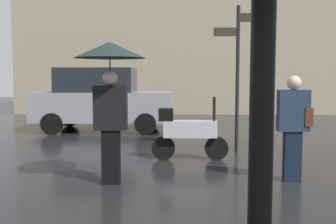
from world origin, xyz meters
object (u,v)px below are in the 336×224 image
(street_signpost, at_px, (238,64))
(parked_scooter, at_px, (188,132))
(pedestrian_with_umbrella, at_px, (110,72))
(parked_car_left, at_px, (102,99))
(pedestrian_with_bag, at_px, (294,122))

(street_signpost, bearing_deg, parked_scooter, -140.17)
(pedestrian_with_umbrella, distance_m, street_signpost, 3.55)
(pedestrian_with_umbrella, xyz_separation_m, parked_car_left, (-1.27, 6.10, -0.73))
(pedestrian_with_umbrella, xyz_separation_m, pedestrian_with_bag, (2.80, 0.20, -0.76))
(pedestrian_with_bag, relative_size, parked_car_left, 0.40)
(parked_car_left, bearing_deg, pedestrian_with_umbrella, 112.38)
(pedestrian_with_bag, xyz_separation_m, parked_scooter, (-1.60, 1.58, -0.37))
(parked_car_left, xyz_separation_m, street_signpost, (3.58, -3.41, 0.94))
(pedestrian_with_umbrella, relative_size, pedestrian_with_bag, 1.30)
(parked_scooter, distance_m, street_signpost, 1.96)
(parked_car_left, height_order, street_signpost, street_signpost)
(pedestrian_with_bag, xyz_separation_m, parked_car_left, (-4.07, 5.90, 0.03))
(street_signpost, bearing_deg, pedestrian_with_umbrella, -130.57)
(parked_car_left, bearing_deg, street_signpost, 146.94)
(pedestrian_with_umbrella, distance_m, parked_scooter, 2.42)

